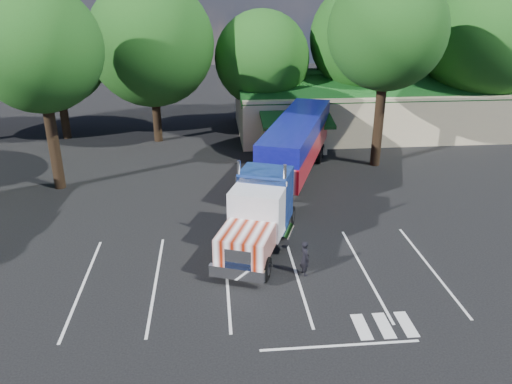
{
  "coord_description": "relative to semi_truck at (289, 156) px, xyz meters",
  "views": [
    {
      "loc": [
        -0.46,
        -25.48,
        12.32
      ],
      "look_at": [
        1.81,
        -0.76,
        2.0
      ],
      "focal_mm": 35.0,
      "sensor_mm": 36.0,
      "label": 1
    }
  ],
  "objects": [
    {
      "name": "tree_row_d",
      "position": [
        -0.31,
        13.65,
        4.13
      ],
      "size": [
        8.0,
        8.0,
        10.6
      ],
      "color": "black",
      "rests_on": "ground"
    },
    {
      "name": "tree_row_e",
      "position": [
        8.69,
        14.15,
        5.63
      ],
      "size": [
        9.6,
        9.6,
        12.9
      ],
      "color": "black",
      "rests_on": "ground"
    },
    {
      "name": "ground",
      "position": [
        -4.31,
        -3.85,
        -2.46
      ],
      "size": [
        120.0,
        120.0,
        0.0
      ],
      "primitive_type": "plane",
      "color": "black",
      "rests_on": "ground"
    },
    {
      "name": "woman",
      "position": [
        -0.75,
        -9.85,
        -1.61
      ],
      "size": [
        0.56,
        0.7,
        1.7
      ],
      "primitive_type": "imported",
      "rotation": [
        0.0,
        0.0,
        1.84
      ],
      "color": "black",
      "rests_on": "ground"
    },
    {
      "name": "tree_row_b",
      "position": [
        -17.31,
        13.95,
        4.68
      ],
      "size": [
        8.4,
        8.4,
        11.35
      ],
      "color": "black",
      "rests_on": "ground"
    },
    {
      "name": "tree_row_f",
      "position": [
        18.69,
        12.95,
        5.33
      ],
      "size": [
        10.4,
        10.4,
        13.0
      ],
      "color": "black",
      "rests_on": "ground"
    },
    {
      "name": "tree_row_c",
      "position": [
        -9.31,
        12.35,
        5.58
      ],
      "size": [
        10.0,
        10.0,
        13.05
      ],
      "color": "black",
      "rests_on": "ground"
    },
    {
      "name": "event_hall",
      "position": [
        9.42,
        13.96,
        -0.24
      ],
      "size": [
        24.2,
        14.12,
        5.55
      ],
      "color": "#BBAC8B",
      "rests_on": "ground"
    },
    {
      "name": "bicycle",
      "position": [
        -2.51,
        2.04,
        -2.0
      ],
      "size": [
        0.93,
        1.83,
        0.92
      ],
      "primitive_type": "imported",
      "rotation": [
        0.0,
        0.0,
        0.19
      ],
      "color": "black",
      "rests_on": "ground"
    },
    {
      "name": "tree_near_left",
      "position": [
        -14.81,
        2.15,
        6.36
      ],
      "size": [
        7.6,
        7.6,
        12.65
      ],
      "color": "black",
      "rests_on": "ground"
    },
    {
      "name": "silver_sedan",
      "position": [
        7.16,
        10.15,
        -1.67
      ],
      "size": [
        5.03,
        2.58,
        1.58
      ],
      "primitive_type": "imported",
      "rotation": [
        0.0,
        0.0,
        1.77
      ],
      "color": "#979A9E",
      "rests_on": "ground"
    },
    {
      "name": "semi_truck",
      "position": [
        0.0,
        0.0,
        0.0
      ],
      "size": [
        9.53,
        20.31,
        4.34
      ],
      "rotation": [
        0.0,
        0.0,
        -0.35
      ],
      "color": "black",
      "rests_on": "ground"
    },
    {
      "name": "tree_near_right",
      "position": [
        7.19,
        4.65,
        7.01
      ],
      "size": [
        8.0,
        8.0,
        13.5
      ],
      "color": "black",
      "rests_on": "ground"
    }
  ]
}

